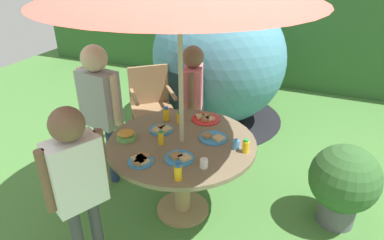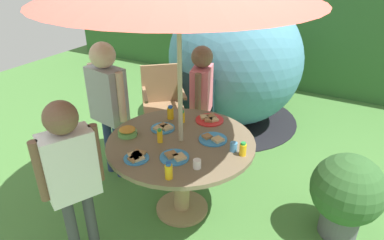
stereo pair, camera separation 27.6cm
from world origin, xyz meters
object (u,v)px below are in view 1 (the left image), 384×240
object	(u,v)px
plate_near_right	(180,158)
plate_back_edge	(161,129)
wooden_chair	(152,103)
cup_far	(236,144)
juice_bottle_center_front	(161,138)
dome_tent	(218,59)
plate_center_back	(213,138)
child_in_grey_shirt	(100,99)
child_in_white_shirt	(76,173)
juice_bottle_near_left	(166,114)
snack_bowl	(126,135)
cup_near	(204,163)
plate_mid_left	(206,119)
juice_bottle_front_edge	(179,117)
garden_table	(182,156)
potted_plant	(344,182)
juice_bottle_far_right	(178,172)
child_in_pink_shirt	(193,90)
juice_bottle_far_left	(246,146)
plate_mid_right	(141,160)

from	to	relation	value
plate_near_right	plate_back_edge	distance (m)	0.47
wooden_chair	cup_far	world-z (taller)	wooden_chair
juice_bottle_center_front	cup_far	world-z (taller)	juice_bottle_center_front
dome_tent	plate_center_back	xyz separation A→B (m)	(0.57, -1.79, -0.10)
child_in_grey_shirt	child_in_white_shirt	distance (m)	1.08
juice_bottle_near_left	plate_center_back	bearing A→B (deg)	-17.57
snack_bowl	cup_near	world-z (taller)	snack_bowl
plate_mid_left	juice_bottle_front_edge	xyz separation A→B (m)	(-0.20, -0.15, 0.04)
dome_tent	garden_table	bearing A→B (deg)	-69.48
potted_plant	wooden_chair	bearing A→B (deg)	164.73
plate_center_back	juice_bottle_center_front	world-z (taller)	juice_bottle_center_front
wooden_chair	plate_back_edge	world-z (taller)	wooden_chair
child_in_white_shirt	plate_mid_left	world-z (taller)	child_in_white_shirt
juice_bottle_far_right	juice_bottle_front_edge	distance (m)	0.84
child_in_white_shirt	potted_plant	bearing A→B (deg)	-28.48
garden_table	juice_bottle_near_left	world-z (taller)	juice_bottle_near_left
child_in_grey_shirt	plate_back_edge	size ratio (longest dim) A/B	6.74
wooden_chair	plate_back_edge	bearing A→B (deg)	-96.68
juice_bottle_near_left	child_in_pink_shirt	bearing A→B (deg)	86.37
juice_bottle_front_edge	cup_far	xyz separation A→B (m)	(0.60, -0.23, -0.02)
garden_table	juice_bottle_far_left	bearing A→B (deg)	4.20
child_in_grey_shirt	plate_mid_right	size ratio (longest dim) A/B	7.37
juice_bottle_far_left	dome_tent	bearing A→B (deg)	114.70
dome_tent	plate_mid_left	xyz separation A→B (m)	(0.39, -1.48, -0.10)
garden_table	juice_bottle_center_front	xyz separation A→B (m)	(-0.14, -0.11, 0.21)
wooden_chair	juice_bottle_far_right	world-z (taller)	wooden_chair
child_in_pink_shirt	juice_bottle_front_edge	world-z (taller)	child_in_pink_shirt
garden_table	child_in_grey_shirt	distance (m)	0.97
potted_plant	juice_bottle_far_right	xyz separation A→B (m)	(-1.10, -0.87, 0.37)
child_in_grey_shirt	juice_bottle_far_left	distance (m)	1.44
plate_mid_left	plate_center_back	bearing A→B (deg)	-59.06
garden_table	cup_far	bearing A→B (deg)	7.75
plate_center_back	juice_bottle_front_edge	bearing A→B (deg)	157.91
wooden_chair	child_in_pink_shirt	size ratio (longest dim) A/B	0.73
plate_mid_right	cup_far	xyz separation A→B (m)	(0.60, 0.46, 0.02)
child_in_white_shirt	plate_back_edge	size ratio (longest dim) A/B	6.29
garden_table	juice_bottle_near_left	distance (m)	0.46
plate_back_edge	plate_mid_left	bearing A→B (deg)	50.37
child_in_grey_shirt	cup_near	bearing A→B (deg)	-10.18
wooden_chair	cup_far	distance (m)	1.56
cup_near	cup_far	bearing A→B (deg)	67.53
plate_mid_right	cup_near	xyz separation A→B (m)	(0.46, 0.11, 0.02)
child_in_white_shirt	juice_bottle_center_front	bearing A→B (deg)	5.71
garden_table	juice_bottle_far_left	size ratio (longest dim) A/B	11.03
dome_tent	child_in_grey_shirt	xyz separation A→B (m)	(-0.56, -1.76, 0.05)
plate_back_edge	juice_bottle_near_left	bearing A→B (deg)	103.76
child_in_grey_shirt	juice_bottle_center_front	world-z (taller)	child_in_grey_shirt
child_in_pink_shirt	plate_mid_left	world-z (taller)	child_in_pink_shirt
child_in_grey_shirt	plate_center_back	xyz separation A→B (m)	(1.13, -0.02, -0.15)
wooden_chair	snack_bowl	world-z (taller)	wooden_chair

